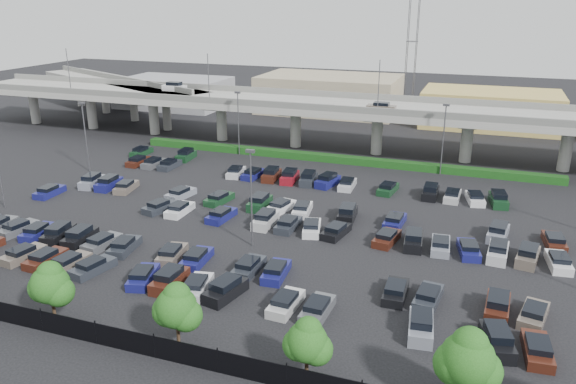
# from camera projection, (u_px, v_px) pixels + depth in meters

# --- Properties ---
(ground) EXTENTS (280.00, 280.00, 0.00)m
(ground) POSITION_uv_depth(u_px,v_px,m) (279.00, 218.00, 65.42)
(ground) COLOR black
(overpass) EXTENTS (150.00, 13.00, 15.80)m
(overpass) POSITION_uv_depth(u_px,v_px,m) (346.00, 110.00, 91.64)
(overpass) COLOR gray
(overpass) RESTS_ON ground
(on_ramp) EXTENTS (50.93, 30.13, 8.80)m
(on_ramp) POSITION_uv_depth(u_px,v_px,m) (119.00, 85.00, 118.01)
(on_ramp) COLOR gray
(on_ramp) RESTS_ON ground
(hedge) EXTENTS (66.00, 1.60, 1.10)m
(hedge) POSITION_uv_depth(u_px,v_px,m) (336.00, 159.00, 87.46)
(hedge) COLOR #143B11
(hedge) RESTS_ON ground
(fence) EXTENTS (70.00, 0.10, 2.00)m
(fence) POSITION_uv_depth(u_px,v_px,m) (142.00, 344.00, 40.25)
(fence) COLOR black
(fence) RESTS_ON ground
(tree_row) EXTENTS (65.07, 3.66, 5.94)m
(tree_row) POSITION_uv_depth(u_px,v_px,m) (159.00, 304.00, 40.46)
(tree_row) COLOR #332316
(tree_row) RESTS_ON ground
(parked_cars) EXTENTS (62.87, 41.63, 1.67)m
(parked_cars) POSITION_uv_depth(u_px,v_px,m) (256.00, 222.00, 62.66)
(parked_cars) COLOR black
(parked_cars) RESTS_ON ground
(light_poles) EXTENTS (66.90, 48.38, 10.30)m
(light_poles) POSITION_uv_depth(u_px,v_px,m) (252.00, 159.00, 66.45)
(light_poles) COLOR #515156
(light_poles) RESTS_ON ground
(distant_buildings) EXTENTS (138.00, 24.00, 9.00)m
(distant_buildings) POSITION_uv_depth(u_px,v_px,m) (441.00, 103.00, 115.18)
(distant_buildings) COLOR gray
(distant_buildings) RESTS_ON ground
(comm_tower) EXTENTS (2.40, 2.40, 30.00)m
(comm_tower) POSITION_uv_depth(u_px,v_px,m) (412.00, 39.00, 124.77)
(comm_tower) COLOR #515156
(comm_tower) RESTS_ON ground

